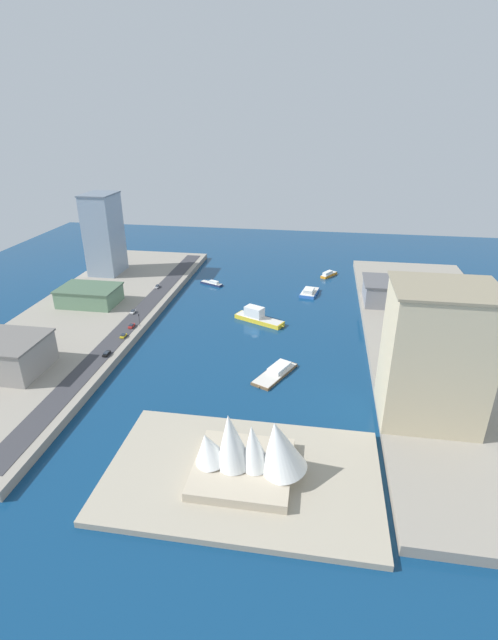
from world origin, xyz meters
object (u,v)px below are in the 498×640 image
object	(u,v)px
hotel_broad_white	(492,342)
van_white	(133,312)
office_block_beige	(435,355)
barge_flat_brown	(276,372)
terminal_long_green	(89,295)
sedan_silver	(157,286)
traffic_light_waterfront	(139,318)
patrol_launch_navy	(212,283)
carpark_squat_concrete	(10,355)
water_taxi_orange	(329,274)
tower_tall_glass	(104,234)
ferry_yellow_fast	(258,317)
catamaran_blue	(309,292)
opera_landmark	(249,451)
suv_black	(106,354)
warehouse_low_gray	(404,292)
taxi_yellow_cab	(123,336)
pickup_red	(131,326)

from	to	relation	value
hotel_broad_white	van_white	bearing A→B (deg)	-9.85
office_block_beige	barge_flat_brown	bearing A→B (deg)	-24.82
terminal_long_green	office_block_beige	xyz separation A→B (m)	(-163.35, 78.02, 19.06)
van_white	sedan_silver	world-z (taller)	sedan_silver
traffic_light_waterfront	patrol_launch_navy	bearing A→B (deg)	-104.59
carpark_squat_concrete	traffic_light_waterfront	bearing A→B (deg)	-125.84
patrol_launch_navy	traffic_light_waterfront	size ratio (longest dim) A/B	2.43
water_taxi_orange	tower_tall_glass	size ratio (longest dim) A/B	0.29
hotel_broad_white	carpark_squat_concrete	xyz separation A→B (m)	(192.78, 34.46, -4.21)
barge_flat_brown	office_block_beige	world-z (taller)	office_block_beige
ferry_yellow_fast	office_block_beige	world-z (taller)	office_block_beige
barge_flat_brown	ferry_yellow_fast	distance (m)	53.78
catamaran_blue	water_taxi_orange	xyz separation A→B (m)	(-11.47, -35.79, -0.03)
ferry_yellow_fast	traffic_light_waterfront	distance (m)	60.32
sedan_silver	opera_landmark	xyz separation A→B (m)	(-79.18, 143.45, 5.88)
carpark_squat_concrete	suv_black	bearing A→B (deg)	-150.80
terminal_long_green	warehouse_low_gray	bearing A→B (deg)	-170.57
terminal_long_green	opera_landmark	bearing A→B (deg)	133.33
catamaran_blue	taxi_yellow_cab	distance (m)	115.72
tower_tall_glass	ferry_yellow_fast	bearing A→B (deg)	152.96
warehouse_low_gray	suv_black	xyz separation A→B (m)	(136.20, 83.05, -5.41)
ferry_yellow_fast	patrol_launch_navy	bearing A→B (deg)	-54.35
barge_flat_brown	water_taxi_orange	world-z (taller)	water_taxi_orange
opera_landmark	catamaran_blue	bearing A→B (deg)	-94.30
suv_black	ferry_yellow_fast	bearing A→B (deg)	-137.86
patrol_launch_navy	opera_landmark	size ratio (longest dim) A/B	0.45
catamaran_blue	suv_black	bearing A→B (deg)	49.09
terminal_long_green	office_block_beige	world-z (taller)	office_block_beige
terminal_long_green	carpark_squat_concrete	world-z (taller)	carpark_squat_concrete
carpark_squat_concrete	office_block_beige	distance (m)	161.74
water_taxi_orange	carpark_squat_concrete	distance (m)	198.13
catamaran_blue	taxi_yellow_cab	xyz separation A→B (m)	(84.14, 79.39, 2.96)
catamaran_blue	carpark_squat_concrete	bearing A→B (deg)	44.69
opera_landmark	sedan_silver	bearing A→B (deg)	-61.10
warehouse_low_gray	pickup_red	bearing A→B (deg)	21.67
catamaran_blue	opera_landmark	world-z (taller)	opera_landmark
pickup_red	office_block_beige	bearing A→B (deg)	157.96
barge_flat_brown	ferry_yellow_fast	xyz separation A→B (m)	(15.29, -51.54, 1.58)
tower_tall_glass	suv_black	bearing A→B (deg)	114.25
barge_flat_brown	van_white	bearing A→B (deg)	-28.47
office_block_beige	traffic_light_waterfront	bearing A→B (deg)	-23.41
barge_flat_brown	van_white	xyz separation A→B (m)	(80.55, -43.67, 3.31)
carpark_squat_concrete	pickup_red	bearing A→B (deg)	-124.27
barge_flat_brown	hotel_broad_white	bearing A→B (deg)	-170.35
traffic_light_waterfront	warehouse_low_gray	bearing A→B (deg)	-158.61
water_taxi_orange	sedan_silver	world-z (taller)	sedan_silver
barge_flat_brown	traffic_light_waterfront	xyz separation A→B (m)	(71.07, -29.16, 6.74)
office_block_beige	sedan_silver	size ratio (longest dim) A/B	9.35
suv_black	traffic_light_waterfront	distance (m)	31.27
taxi_yellow_cab	suv_black	bearing A→B (deg)	89.68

